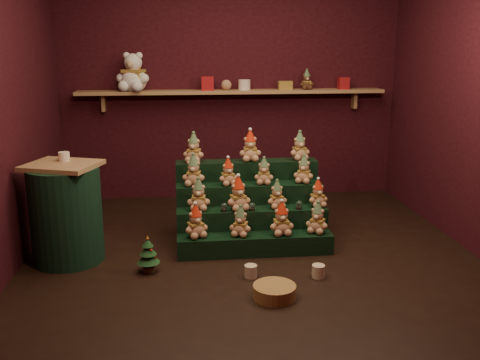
{
  "coord_description": "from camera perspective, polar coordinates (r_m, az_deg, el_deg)",
  "views": [
    {
      "loc": [
        -0.58,
        -4.43,
        1.85
      ],
      "look_at": [
        -0.08,
        0.25,
        0.64
      ],
      "focal_mm": 40.0,
      "sensor_mm": 36.0,
      "label": 1
    }
  ],
  "objects": [
    {
      "name": "gift_tin_red_b",
      "position": [
        6.58,
        10.96,
        10.11
      ],
      "size": [
        0.12,
        0.12,
        0.14
      ],
      "primitive_type": "cube",
      "color": "#B01B20",
      "rests_on": "back_shelf"
    },
    {
      "name": "ground",
      "position": [
        4.84,
        1.29,
        -8.12
      ],
      "size": [
        4.0,
        4.0,
        0.0
      ],
      "primitive_type": "plane",
      "color": "black",
      "rests_on": "ground"
    },
    {
      "name": "gift_tin_cream",
      "position": [
        6.34,
        0.47,
        10.12
      ],
      "size": [
        0.14,
        0.14,
        0.12
      ],
      "primitive_type": "cylinder",
      "color": "beige",
      "rests_on": "back_shelf"
    },
    {
      "name": "teddy_0",
      "position": [
        4.74,
        -4.75,
        -4.39
      ],
      "size": [
        0.27,
        0.26,
        0.3
      ],
      "primitive_type": null,
      "rotation": [
        0.0,
        0.0,
        0.41
      ],
      "color": "tan",
      "rests_on": "riser_tier_front"
    },
    {
      "name": "teddy_5",
      "position": [
        4.89,
        -0.19,
        -1.45
      ],
      "size": [
        0.27,
        0.26,
        0.31
      ],
      "primitive_type": null,
      "rotation": [
        0.0,
        0.0,
        0.29
      ],
      "color": "tan",
      "rests_on": "riser_tier_midfront"
    },
    {
      "name": "teddy_9",
      "position": [
        5.06,
        -1.28,
        0.88
      ],
      "size": [
        0.22,
        0.21,
        0.26
      ],
      "primitive_type": null,
      "rotation": [
        0.0,
        0.0,
        0.26
      ],
      "color": "tan",
      "rests_on": "riser_tier_midback"
    },
    {
      "name": "back_shelf",
      "position": [
        6.36,
        -0.82,
        9.35
      ],
      "size": [
        3.6,
        0.26,
        0.24
      ],
      "color": "#A57F52",
      "rests_on": "ground"
    },
    {
      "name": "teddy_6",
      "position": [
        4.97,
        3.96,
        -1.54
      ],
      "size": [
        0.21,
        0.19,
        0.26
      ],
      "primitive_type": null,
      "rotation": [
        0.0,
        0.0,
        0.15
      ],
      "color": "tan",
      "rests_on": "riser_tier_midfront"
    },
    {
      "name": "teddy_3",
      "position": [
        4.89,
        8.28,
        -3.99
      ],
      "size": [
        0.27,
        0.26,
        0.28
      ],
      "primitive_type": null,
      "rotation": [
        0.0,
        0.0,
        -0.55
      ],
      "color": "tan",
      "rests_on": "riser_tier_front"
    },
    {
      "name": "mug_left",
      "position": [
        4.41,
        1.16,
        -9.7
      ],
      "size": [
        0.1,
        0.1,
        0.1
      ],
      "primitive_type": "cylinder",
      "color": "beige",
      "rests_on": "ground"
    },
    {
      "name": "scarf_gift_box",
      "position": [
        6.41,
        4.84,
        10.03
      ],
      "size": [
        0.16,
        0.1,
        0.1
      ],
      "primitive_type": "cube",
      "color": "orange",
      "rests_on": "back_shelf"
    },
    {
      "name": "table_ornament",
      "position": [
        4.83,
        -18.26,
        2.41
      ],
      "size": [
        0.09,
        0.09,
        0.08
      ],
      "primitive_type": "cylinder",
      "color": "beige",
      "rests_on": "side_table"
    },
    {
      "name": "mug_right",
      "position": [
        4.45,
        8.36,
        -9.61
      ],
      "size": [
        0.11,
        0.11,
        0.11
      ],
      "primitive_type": "cylinder",
      "color": "beige",
      "rests_on": "ground"
    },
    {
      "name": "gift_tin_red_a",
      "position": [
        6.3,
        -3.5,
        10.25
      ],
      "size": [
        0.14,
        0.14,
        0.16
      ],
      "primitive_type": "cube",
      "color": "#B01B20",
      "rests_on": "back_shelf"
    },
    {
      "name": "teddy_8",
      "position": [
        5.06,
        -4.97,
        1.05
      ],
      "size": [
        0.25,
        0.23,
        0.3
      ],
      "primitive_type": null,
      "rotation": [
        0.0,
        0.0,
        -0.18
      ],
      "color": "tan",
      "rests_on": "riser_tier_midback"
    },
    {
      "name": "mini_christmas_tree",
      "position": [
        4.52,
        -9.77,
        -7.82
      ],
      "size": [
        0.19,
        0.19,
        0.32
      ],
      "rotation": [
        0.0,
        0.0,
        0.14
      ],
      "color": "#402817",
      "rests_on": "ground"
    },
    {
      "name": "brown_bear",
      "position": [
        6.45,
        7.12,
        10.57
      ],
      "size": [
        0.17,
        0.15,
        0.23
      ],
      "primitive_type": null,
      "rotation": [
        0.0,
        0.0,
        0.03
      ],
      "color": "#452A17",
      "rests_on": "back_shelf"
    },
    {
      "name": "teddy_1",
      "position": [
        4.77,
        0.06,
        -4.39
      ],
      "size": [
        0.25,
        0.23,
        0.27
      ],
      "primitive_type": null,
      "rotation": [
        0.0,
        0.0,
        -0.36
      ],
      "color": "tan",
      "rests_on": "riser_tier_front"
    },
    {
      "name": "riser_tier_midback",
      "position": [
        5.21,
        0.99,
        -3.3
      ],
      "size": [
        1.4,
        0.22,
        0.54
      ],
      "primitive_type": "cube",
      "color": "black",
      "rests_on": "ground"
    },
    {
      "name": "side_table",
      "position": [
        4.85,
        -18.06,
        -3.38
      ],
      "size": [
        0.7,
        0.64,
        0.87
      ],
      "rotation": [
        0.0,
        0.0,
        -0.34
      ],
      "color": "#A57F52",
      "rests_on": "ground"
    },
    {
      "name": "teddy_7",
      "position": [
        5.05,
        8.29,
        -1.4
      ],
      "size": [
        0.22,
        0.2,
        0.26
      ],
      "primitive_type": null,
      "rotation": [
        0.0,
        0.0,
        0.21
      ],
      "color": "tan",
      "rests_on": "riser_tier_midfront"
    },
    {
      "name": "teddy_12",
      "position": [
        5.23,
        -4.95,
        3.45
      ],
      "size": [
        0.25,
        0.24,
        0.29
      ],
      "primitive_type": null,
      "rotation": [
        0.0,
        0.0,
        -0.3
      ],
      "color": "tan",
      "rests_on": "riser_tier_back"
    },
    {
      "name": "front_wall",
      "position": [
        2.49,
        7.48,
        3.85
      ],
      "size": [
        4.0,
        0.1,
        2.8
      ],
      "primitive_type": "cube",
      "color": "black",
      "rests_on": "ground"
    },
    {
      "name": "snow_globe_c",
      "position": [
        4.97,
        6.31,
        -2.66
      ],
      "size": [
        0.06,
        0.06,
        0.08
      ],
      "color": "black",
      "rests_on": "riser_tier_midfront"
    },
    {
      "name": "teddy_10",
      "position": [
        5.11,
        2.58,
        0.97
      ],
      "size": [
        0.21,
        0.19,
        0.26
      ],
      "primitive_type": null,
      "rotation": [
        0.0,
        0.0,
        -0.17
      ],
      "color": "tan",
      "rests_on": "riser_tier_midback"
    },
    {
      "name": "teddy_14",
      "position": [
        5.36,
        6.37,
        3.64
      ],
      "size": [
        0.23,
        0.22,
        0.28
      ],
      "primitive_type": null,
      "rotation": [
        0.0,
        0.0,
        0.19
      ],
      "color": "tan",
      "rests_on": "riser_tier_back"
    },
    {
      "name": "back_wall",
      "position": [
        6.52,
        -0.96,
        10.41
      ],
      "size": [
        4.0,
        0.1,
        2.8
      ],
      "primitive_type": "cube",
      "color": "black",
      "rests_on": "ground"
    },
    {
      "name": "shelf_plush_ball",
      "position": [
        6.32,
        -1.46,
        10.1
      ],
      "size": [
        0.12,
        0.12,
        0.12
      ],
      "primitive_type": "sphere",
      "color": "tan",
      "rests_on": "back_shelf"
    },
    {
      "name": "snow_globe_a",
      "position": [
        4.88,
        -1.72,
        -2.92
      ],
      "size": [
        0.06,
        0.06,
        0.08
      ],
      "color": "black",
      "rests_on": "riser_tier_midfront"
    },
    {
      "name": "riser_tier_front",
      "position": [
        4.85,
        1.62,
        -6.89
      ],
      "size": [
        1.4,
        0.22,
        0.18
      ],
      "primitive_type": "cube",
      "color": "black",
      "rests_on": "ground"
    },
    {
      "name": "riser_tier_midfront",
      "position": [
        5.03,
        1.29,
        -5.03
      ],
      "size": [
        1.4,
        0.22,
        0.36
      ],
      "primitive_type": "cube",
      "color": "black",
      "rests_on": "ground"
    },
    {
      "name": "teddy_2",
      "position": [
        4.8,
        4.45,
        -4.11
      ],
      "size": [
        0.23,
        0.21,
        0.3
      ],
      "primitive_type": null,
      "rotation": [
        0.0,
        0.0,
        0.08
      ],
      "color": "tan",
      "rests_on": "riser_tier_front"
    },
    {
      "name": "riser_tier_back",
      "position": [
        5.39,
        0.71,
        -1.68
      ],
      "size": [
        1.4,
        0.22,
        0.72
      ],
      "primitive_type": "cube",
      "color": "black",
      "rests_on": "ground"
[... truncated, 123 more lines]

